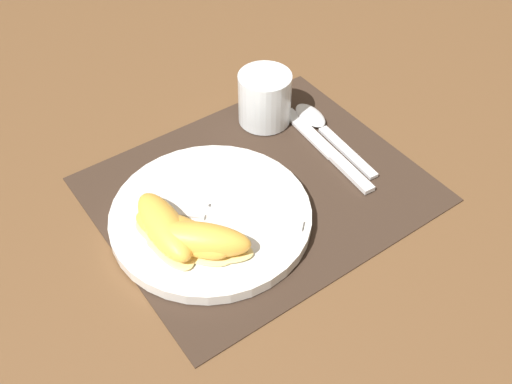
{
  "coord_description": "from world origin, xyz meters",
  "views": [
    {
      "loc": [
        -0.33,
        -0.46,
        0.58
      ],
      "look_at": [
        -0.02,
        -0.02,
        0.02
      ],
      "focal_mm": 42.0,
      "sensor_mm": 36.0,
      "label": 1
    }
  ],
  "objects_px": {
    "fork": "(213,213)",
    "citrus_wedge_2": "(199,241)",
    "knife": "(328,150)",
    "citrus_wedge_1": "(182,235)",
    "plate": "(211,217)",
    "citrus_wedge_0": "(165,228)",
    "spoon": "(320,125)",
    "juice_glass": "(265,101)"
  },
  "relations": [
    {
      "from": "plate",
      "to": "citrus_wedge_1",
      "type": "bearing_deg",
      "value": -157.87
    },
    {
      "from": "plate",
      "to": "juice_glass",
      "type": "bearing_deg",
      "value": 35.7
    },
    {
      "from": "fork",
      "to": "citrus_wedge_1",
      "type": "bearing_deg",
      "value": -162.26
    },
    {
      "from": "plate",
      "to": "citrus_wedge_1",
      "type": "distance_m",
      "value": 0.06
    },
    {
      "from": "knife",
      "to": "spoon",
      "type": "relative_size",
      "value": 1.09
    },
    {
      "from": "plate",
      "to": "citrus_wedge_1",
      "type": "height_order",
      "value": "citrus_wedge_1"
    },
    {
      "from": "juice_glass",
      "to": "citrus_wedge_1",
      "type": "relative_size",
      "value": 0.55
    },
    {
      "from": "spoon",
      "to": "plate",
      "type": "bearing_deg",
      "value": -164.74
    },
    {
      "from": "plate",
      "to": "fork",
      "type": "distance_m",
      "value": 0.01
    },
    {
      "from": "citrus_wedge_0",
      "to": "citrus_wedge_2",
      "type": "relative_size",
      "value": 1.03
    },
    {
      "from": "juice_glass",
      "to": "fork",
      "type": "height_order",
      "value": "juice_glass"
    },
    {
      "from": "spoon",
      "to": "citrus_wedge_0",
      "type": "relative_size",
      "value": 1.45
    },
    {
      "from": "citrus_wedge_0",
      "to": "citrus_wedge_1",
      "type": "bearing_deg",
      "value": -60.75
    },
    {
      "from": "knife",
      "to": "plate",
      "type": "bearing_deg",
      "value": -176.07
    },
    {
      "from": "juice_glass",
      "to": "citrus_wedge_0",
      "type": "bearing_deg",
      "value": -151.97
    },
    {
      "from": "plate",
      "to": "fork",
      "type": "height_order",
      "value": "fork"
    },
    {
      "from": "juice_glass",
      "to": "citrus_wedge_2",
      "type": "relative_size",
      "value": 0.63
    },
    {
      "from": "fork",
      "to": "knife",
      "type": "bearing_deg",
      "value": 5.14
    },
    {
      "from": "plate",
      "to": "fork",
      "type": "relative_size",
      "value": 1.63
    },
    {
      "from": "fork",
      "to": "citrus_wedge_2",
      "type": "xyz_separation_m",
      "value": [
        -0.04,
        -0.04,
        0.01
      ]
    },
    {
      "from": "citrus_wedge_0",
      "to": "fork",
      "type": "bearing_deg",
      "value": -2.27
    },
    {
      "from": "juice_glass",
      "to": "spoon",
      "type": "xyz_separation_m",
      "value": [
        0.06,
        -0.06,
        -0.03
      ]
    },
    {
      "from": "plate",
      "to": "citrus_wedge_2",
      "type": "relative_size",
      "value": 2.06
    },
    {
      "from": "plate",
      "to": "citrus_wedge_0",
      "type": "height_order",
      "value": "citrus_wedge_0"
    },
    {
      "from": "spoon",
      "to": "citrus_wedge_0",
      "type": "bearing_deg",
      "value": -167.65
    },
    {
      "from": "fork",
      "to": "juice_glass",
      "type": "bearing_deg",
      "value": 36.78
    },
    {
      "from": "plate",
      "to": "citrus_wedge_0",
      "type": "bearing_deg",
      "value": -178.52
    },
    {
      "from": "plate",
      "to": "knife",
      "type": "xyz_separation_m",
      "value": [
        0.21,
        0.01,
        -0.01
      ]
    },
    {
      "from": "plate",
      "to": "juice_glass",
      "type": "relative_size",
      "value": 3.25
    },
    {
      "from": "knife",
      "to": "juice_glass",
      "type": "bearing_deg",
      "value": 104.83
    },
    {
      "from": "plate",
      "to": "citrus_wedge_1",
      "type": "xyz_separation_m",
      "value": [
        -0.05,
        -0.02,
        0.02
      ]
    },
    {
      "from": "knife",
      "to": "citrus_wedge_1",
      "type": "height_order",
      "value": "citrus_wedge_1"
    },
    {
      "from": "citrus_wedge_0",
      "to": "citrus_wedge_1",
      "type": "distance_m",
      "value": 0.02
    },
    {
      "from": "citrus_wedge_0",
      "to": "citrus_wedge_2",
      "type": "distance_m",
      "value": 0.05
    },
    {
      "from": "juice_glass",
      "to": "spoon",
      "type": "height_order",
      "value": "juice_glass"
    },
    {
      "from": "knife",
      "to": "spoon",
      "type": "distance_m",
      "value": 0.06
    },
    {
      "from": "knife",
      "to": "citrus_wedge_0",
      "type": "bearing_deg",
      "value": -176.66
    },
    {
      "from": "knife",
      "to": "citrus_wedge_1",
      "type": "relative_size",
      "value": 1.43
    },
    {
      "from": "knife",
      "to": "citrus_wedge_0",
      "type": "height_order",
      "value": "citrus_wedge_0"
    },
    {
      "from": "knife",
      "to": "citrus_wedge_1",
      "type": "distance_m",
      "value": 0.26
    },
    {
      "from": "citrus_wedge_2",
      "to": "spoon",
      "type": "bearing_deg",
      "value": 21.19
    },
    {
      "from": "knife",
      "to": "fork",
      "type": "bearing_deg",
      "value": -174.86
    }
  ]
}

